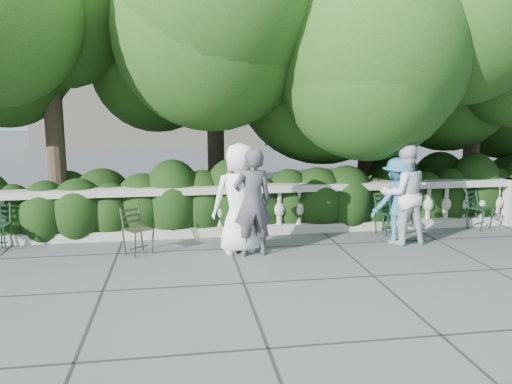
{
  "coord_description": "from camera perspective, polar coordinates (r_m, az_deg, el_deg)",
  "views": [
    {
      "loc": [
        -1.39,
        -7.89,
        2.59
      ],
      "look_at": [
        0.0,
        1.0,
        1.0
      ],
      "focal_mm": 35.0,
      "sensor_mm": 36.0,
      "label": 1
    }
  ],
  "objects": [
    {
      "name": "balustrade",
      "position": [
        10.02,
        -0.71,
        -2.11
      ],
      "size": [
        12.0,
        0.44,
        1.0
      ],
      "color": "#9E998E",
      "rests_on": "ground"
    },
    {
      "name": "tree_canopy",
      "position": [
        11.36,
        1.78,
        16.94
      ],
      "size": [
        15.04,
        6.52,
        6.78
      ],
      "color": "#3F3023",
      "rests_on": "ground"
    },
    {
      "name": "chair_d",
      "position": [
        10.35,
        15.34,
        -4.84
      ],
      "size": [
        0.57,
        0.59,
        0.84
      ],
      "primitive_type": null,
      "rotation": [
        0.0,
        0.0,
        0.32
      ],
      "color": "black",
      "rests_on": "ground"
    },
    {
      "name": "chair_weathered",
      "position": [
        8.92,
        -12.72,
        -7.11
      ],
      "size": [
        0.64,
        0.65,
        0.84
      ],
      "primitive_type": null,
      "rotation": [
        0.0,
        0.0,
        0.66
      ],
      "color": "black",
      "rests_on": "ground"
    },
    {
      "name": "chair_e",
      "position": [
        10.44,
        15.27,
        -4.72
      ],
      "size": [
        0.58,
        0.61,
        0.84
      ],
      "primitive_type": null,
      "rotation": [
        0.0,
        0.0,
        -0.36
      ],
      "color": "black",
      "rests_on": "ground"
    },
    {
      "name": "person_woman_grey",
      "position": [
        8.53,
        -0.39,
        -1.2
      ],
      "size": [
        0.72,
        0.51,
        1.86
      ],
      "primitive_type": "imported",
      "rotation": [
        0.0,
        0.0,
        3.25
      ],
      "color": "#3F3E43",
      "rests_on": "ground"
    },
    {
      "name": "shrub_hedge",
      "position": [
        11.28,
        -1.57,
        -3.26
      ],
      "size": [
        15.0,
        2.6,
        1.7
      ],
      "primitive_type": null,
      "color": "black",
      "rests_on": "ground"
    },
    {
      "name": "person_older_blue",
      "position": [
        9.69,
        15.86,
        -0.95
      ],
      "size": [
        1.13,
        0.77,
        1.62
      ],
      "primitive_type": "imported",
      "rotation": [
        0.0,
        0.0,
        3.32
      ],
      "color": "#2E658B",
      "rests_on": "ground"
    },
    {
      "name": "ground",
      "position": [
        8.42,
        1.06,
        -7.89
      ],
      "size": [
        90.0,
        90.0,
        0.0
      ],
      "primitive_type": "plane",
      "color": "#48494E",
      "rests_on": "ground"
    },
    {
      "name": "chair_f",
      "position": [
        11.45,
        24.7,
        -3.99
      ],
      "size": [
        0.61,
        0.63,
        0.84
      ],
      "primitive_type": null,
      "rotation": [
        0.0,
        0.0,
        0.48
      ],
      "color": "black",
      "rests_on": "ground"
    },
    {
      "name": "person_casual_man",
      "position": [
        9.66,
        16.47,
        -0.24
      ],
      "size": [
        0.96,
        0.77,
        1.88
      ],
      "primitive_type": "imported",
      "rotation": [
        0.0,
        0.0,
        3.21
      ],
      "color": "silver",
      "rests_on": "ground"
    },
    {
      "name": "person_businessman",
      "position": [
        8.7,
        -1.87,
        -0.73
      ],
      "size": [
        1.01,
        0.73,
        1.94
      ],
      "primitive_type": "imported",
      "rotation": [
        0.0,
        0.0,
        3.26
      ],
      "color": "white",
      "rests_on": "ground"
    }
  ]
}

